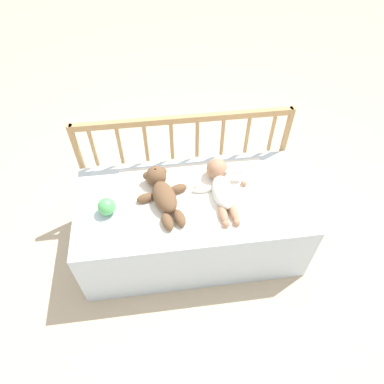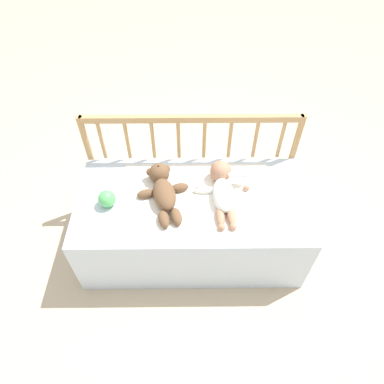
{
  "view_description": "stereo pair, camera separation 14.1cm",
  "coord_description": "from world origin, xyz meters",
  "views": [
    {
      "loc": [
        -0.15,
        -1.17,
        1.84
      ],
      "look_at": [
        0.0,
        -0.0,
        0.49
      ],
      "focal_mm": 32.0,
      "sensor_mm": 36.0,
      "label": 1
    },
    {
      "loc": [
        -0.01,
        -1.18,
        1.84
      ],
      "look_at": [
        0.0,
        -0.0,
        0.49
      ],
      "focal_mm": 32.0,
      "sensor_mm": 36.0,
      "label": 2
    }
  ],
  "objects": [
    {
      "name": "ground_plane",
      "position": [
        0.0,
        0.0,
        0.0
      ],
      "size": [
        12.0,
        12.0,
        0.0
      ],
      "primitive_type": "plane",
      "color": "#C6B293"
    },
    {
      "name": "crib_mattress",
      "position": [
        0.0,
        0.0,
        0.22
      ],
      "size": [
        1.25,
        0.62,
        0.43
      ],
      "color": "silver",
      "rests_on": "ground_plane"
    },
    {
      "name": "crib_rail",
      "position": [
        -0.0,
        0.33,
        0.52
      ],
      "size": [
        1.25,
        0.04,
        0.73
      ],
      "color": "tan",
      "rests_on": "ground_plane"
    },
    {
      "name": "blanket",
      "position": [
        0.02,
        -0.01,
        0.43
      ],
      "size": [
        0.83,
        0.55,
        0.01
      ],
      "color": "white",
      "rests_on": "crib_mattress"
    },
    {
      "name": "teddy_bear",
      "position": [
        -0.15,
        0.03,
        0.48
      ],
      "size": [
        0.29,
        0.41,
        0.12
      ],
      "color": "brown",
      "rests_on": "crib_mattress"
    },
    {
      "name": "baby",
      "position": [
        0.16,
        0.03,
        0.48
      ],
      "size": [
        0.32,
        0.43,
        0.12
      ],
      "color": "white",
      "rests_on": "crib_mattress"
    },
    {
      "name": "toy_ball",
      "position": [
        -0.44,
        -0.03,
        0.48
      ],
      "size": [
        0.09,
        0.09,
        0.09
      ],
      "color": "#59BF66",
      "rests_on": "crib_mattress"
    }
  ]
}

